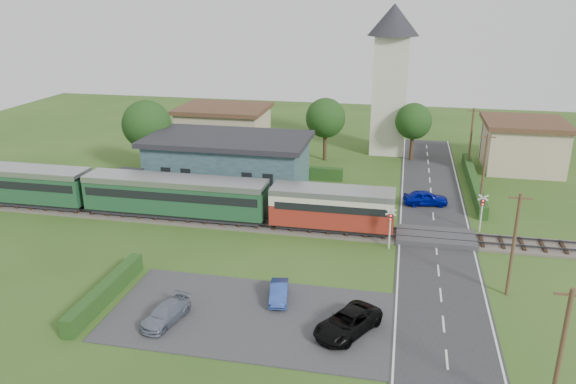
% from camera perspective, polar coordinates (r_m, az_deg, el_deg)
% --- Properties ---
extents(ground, '(120.00, 120.00, 0.00)m').
position_cam_1_polar(ground, '(45.06, 2.03, -4.82)').
color(ground, '#2D4C19').
extents(railway_track, '(76.00, 3.20, 0.49)m').
position_cam_1_polar(railway_track, '(46.83, 2.45, -3.71)').
color(railway_track, '#4C443D').
rests_on(railway_track, ground).
extents(road, '(6.00, 70.00, 0.05)m').
position_cam_1_polar(road, '(44.64, 14.84, -5.71)').
color(road, '#28282B').
rests_on(road, ground).
extents(car_park, '(17.00, 9.00, 0.08)m').
position_cam_1_polar(car_park, '(34.98, -3.92, -12.46)').
color(car_park, '#333335').
rests_on(car_park, ground).
extents(crossing_deck, '(6.20, 3.40, 0.45)m').
position_cam_1_polar(crossing_deck, '(46.38, 14.77, -4.46)').
color(crossing_deck, '#333335').
rests_on(crossing_deck, ground).
extents(platform, '(30.00, 3.00, 0.45)m').
position_cam_1_polar(platform, '(52.04, -7.88, -1.33)').
color(platform, gray).
rests_on(platform, ground).
extents(equipment_hut, '(2.30, 2.30, 2.55)m').
position_cam_1_polar(equipment_hut, '(54.67, -15.89, 0.81)').
color(equipment_hut, beige).
rests_on(equipment_hut, platform).
extents(station_building, '(16.00, 9.00, 5.30)m').
position_cam_1_polar(station_building, '(56.46, -6.05, 3.05)').
color(station_building, '#2E3F45').
rests_on(station_building, ground).
extents(train, '(43.20, 2.90, 3.40)m').
position_cam_1_polar(train, '(50.57, -14.68, -0.06)').
color(train, '#232328').
rests_on(train, ground).
extents(church_tower, '(6.00, 6.00, 17.60)m').
position_cam_1_polar(church_tower, '(69.05, 10.43, 12.22)').
color(church_tower, beige).
rests_on(church_tower, ground).
extents(house_west, '(10.80, 8.80, 5.50)m').
position_cam_1_polar(house_west, '(70.83, -6.50, 6.48)').
color(house_west, tan).
rests_on(house_west, ground).
extents(house_east, '(8.80, 8.80, 5.50)m').
position_cam_1_polar(house_east, '(67.69, 22.74, 4.48)').
color(house_east, tan).
rests_on(house_east, ground).
extents(hedge_carpark, '(0.80, 9.00, 1.20)m').
position_cam_1_polar(hedge_carpark, '(38.10, -18.04, -9.63)').
color(hedge_carpark, '#193814').
rests_on(hedge_carpark, ground).
extents(hedge_roadside, '(0.80, 18.00, 1.20)m').
position_cam_1_polar(hedge_roadside, '(59.74, 18.31, 0.97)').
color(hedge_roadside, '#193814').
rests_on(hedge_roadside, ground).
extents(hedge_station, '(22.00, 0.80, 1.30)m').
position_cam_1_polar(hedge_station, '(61.16, -4.72, 2.38)').
color(hedge_station, '#193814').
rests_on(hedge_station, ground).
extents(tree_a, '(5.20, 5.20, 8.00)m').
position_cam_1_polar(tree_a, '(62.18, -14.17, 6.65)').
color(tree_a, '#332316').
rests_on(tree_a, ground).
extents(tree_b, '(4.60, 4.60, 7.34)m').
position_cam_1_polar(tree_b, '(65.54, 3.83, 7.50)').
color(tree_b, '#332316').
rests_on(tree_b, ground).
extents(tree_c, '(4.20, 4.20, 6.78)m').
position_cam_1_polar(tree_c, '(66.98, 12.63, 7.02)').
color(tree_c, '#332316').
rests_on(tree_c, ground).
extents(utility_pole_a, '(1.40, 0.22, 7.00)m').
position_cam_1_polar(utility_pole_a, '(27.96, 25.90, -14.88)').
color(utility_pole_a, '#473321').
rests_on(utility_pole_a, ground).
extents(utility_pole_b, '(1.40, 0.22, 7.00)m').
position_cam_1_polar(utility_pole_b, '(38.29, 21.95, -4.91)').
color(utility_pole_b, '#473321').
rests_on(utility_pole_b, ground).
extents(utility_pole_c, '(1.40, 0.22, 7.00)m').
position_cam_1_polar(utility_pole_c, '(53.17, 19.27, 2.07)').
color(utility_pole_c, '#473321').
rests_on(utility_pole_c, ground).
extents(utility_pole_d, '(1.40, 0.22, 7.00)m').
position_cam_1_polar(utility_pole_d, '(64.68, 18.08, 5.16)').
color(utility_pole_d, '#473321').
rests_on(utility_pole_d, ground).
extents(crossing_signal_near, '(0.84, 0.28, 3.28)m').
position_cam_1_polar(crossing_signal_near, '(43.32, 10.35, -3.09)').
color(crossing_signal_near, silver).
rests_on(crossing_signal_near, ground).
extents(crossing_signal_far, '(0.84, 0.28, 3.28)m').
position_cam_1_polar(crossing_signal_far, '(48.27, 19.11, -1.50)').
color(crossing_signal_far, silver).
rests_on(crossing_signal_far, ground).
extents(streetlamp_west, '(0.30, 0.30, 5.15)m').
position_cam_1_polar(streetlamp_west, '(68.81, -13.39, 5.90)').
color(streetlamp_west, '#3F3F47').
rests_on(streetlamp_west, ground).
extents(streetlamp_east, '(0.30, 0.30, 5.15)m').
position_cam_1_polar(streetlamp_east, '(69.87, 19.12, 5.56)').
color(streetlamp_east, '#3F3F47').
rests_on(streetlamp_east, ground).
extents(car_on_road, '(4.25, 2.28, 1.37)m').
position_cam_1_polar(car_on_road, '(53.42, 13.79, -0.58)').
color(car_on_road, '#010A89').
rests_on(car_on_road, road).
extents(car_park_blue, '(1.61, 3.30, 1.04)m').
position_cam_1_polar(car_park_blue, '(36.25, -0.93, -10.15)').
color(car_park_blue, '#284397').
rests_on(car_park_blue, car_park).
extents(car_park_silver, '(2.34, 4.02, 1.09)m').
position_cam_1_polar(car_park_silver, '(34.80, -12.31, -11.96)').
color(car_park_silver, gray).
rests_on(car_park_silver, car_park).
extents(car_park_dark, '(4.16, 5.07, 1.28)m').
position_cam_1_polar(car_park_dark, '(33.21, 6.07, -13.04)').
color(car_park_dark, black).
rests_on(car_park_dark, car_park).
extents(pedestrian_near, '(0.75, 0.57, 1.84)m').
position_cam_1_polar(pedestrian_near, '(49.78, 0.06, -0.70)').
color(pedestrian_near, gray).
rests_on(pedestrian_near, platform).
extents(pedestrian_far, '(0.96, 1.08, 1.85)m').
position_cam_1_polar(pedestrian_far, '(54.86, -15.15, 0.53)').
color(pedestrian_far, gray).
rests_on(pedestrian_far, platform).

